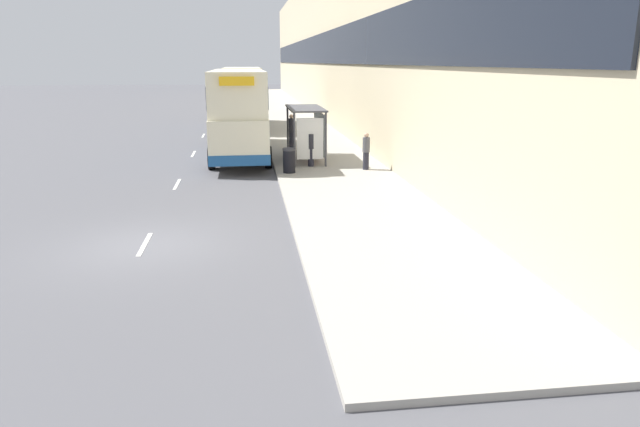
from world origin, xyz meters
name	(u,v)px	position (x,y,z in m)	size (l,w,h in m)	color
ground_plane	(144,246)	(0.00, 0.00, 0.00)	(220.00, 220.00, 0.00)	#515156
pavement	(286,113)	(6.50, 38.50, 0.07)	(5.00, 93.00, 0.14)	#A39E93
terrace_facade	(329,43)	(10.49, 38.50, 6.34)	(3.10, 93.00, 12.70)	#C6B793
lane_mark_0	(145,244)	(0.00, 0.12, 0.01)	(0.12, 2.00, 0.01)	silver
lane_mark_1	(177,184)	(0.00, 7.85, 0.01)	(0.12, 2.00, 0.01)	silver
lane_mark_2	(193,154)	(0.00, 15.58, 0.01)	(0.12, 2.00, 0.01)	silver
lane_mark_3	(203,136)	(0.00, 23.31, 0.01)	(0.12, 2.00, 0.01)	silver
lane_mark_4	(210,123)	(0.00, 31.04, 0.01)	(0.12, 2.00, 0.01)	silver
lane_mark_5	(215,115)	(0.00, 38.77, 0.01)	(0.12, 2.00, 0.01)	silver
lane_mark_6	(218,108)	(0.00, 46.50, 0.01)	(0.12, 2.00, 0.01)	silver
lane_mark_7	(221,103)	(0.00, 54.23, 0.01)	(0.12, 2.00, 0.01)	silver
bus_shelter	(310,124)	(5.77, 11.96, 1.88)	(1.60, 4.20, 2.48)	#4C4C51
double_decker_bus_near	(239,111)	(2.47, 14.52, 2.29)	(2.85, 11.42, 4.30)	beige
double_decker_bus_ahead	(243,97)	(2.65, 26.78, 2.28)	(2.85, 10.20, 4.30)	beige
car_0	(246,106)	(2.86, 37.48, 0.86)	(1.92, 4.27, 1.75)	black
pedestrian_at_shelter	(311,147)	(5.64, 10.44, 1.00)	(0.33, 0.33, 1.68)	#23232D
pedestrian_1	(292,131)	(5.26, 16.38, 1.06)	(0.36, 0.36, 1.80)	#23232D
pedestrian_2	(366,151)	(7.93, 9.33, 0.96)	(0.32, 0.32, 1.61)	#23232D
litter_bin	(289,160)	(4.55, 9.01, 0.67)	(0.55, 0.55, 1.05)	black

